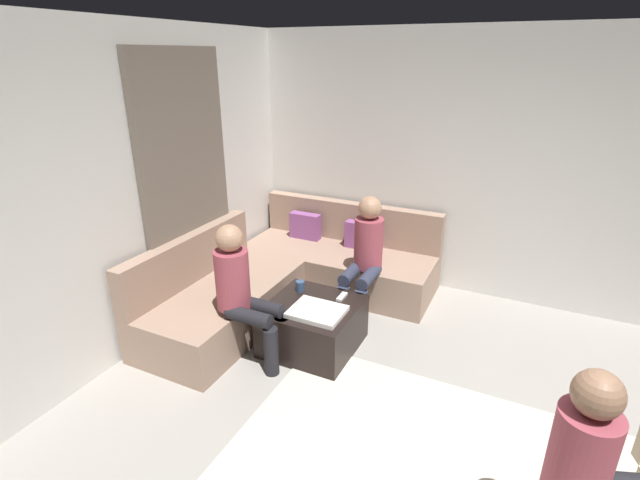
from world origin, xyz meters
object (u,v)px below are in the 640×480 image
sectional_couch (292,276)px  ottoman (313,326)px  person_on_couch_back (365,254)px  person_on_couch_side (243,290)px  game_remote (342,297)px  person_on_armchair (599,469)px  coffee_mug (300,286)px

sectional_couch → ottoman: 0.89m
person_on_couch_back → person_on_couch_side: (-0.63, -1.12, 0.00)m
game_remote → person_on_armchair: bearing=-35.8°
coffee_mug → person_on_couch_side: bearing=-110.4°
coffee_mug → game_remote: 0.40m
sectional_couch → coffee_mug: bearing=-53.2°
game_remote → person_on_couch_side: (-0.61, -0.62, 0.23)m
person_on_couch_back → person_on_couch_side: bearing=60.5°
ottoman → game_remote: (0.18, 0.22, 0.22)m
ottoman → coffee_mug: bearing=140.7°
sectional_couch → coffee_mug: 0.63m
coffee_mug → game_remote: size_ratio=0.63×
person_on_couch_back → person_on_couch_side: 1.28m
game_remote → sectional_couch: bearing=149.8°
sectional_couch → ottoman: size_ratio=3.36×
sectional_couch → game_remote: sectional_couch is taller
sectional_couch → person_on_couch_side: (0.15, -1.06, 0.38)m
person_on_couch_back → game_remote: bearing=87.9°
sectional_couch → game_remote: bearing=-30.2°
sectional_couch → person_on_couch_side: bearing=-82.1°
coffee_mug → game_remote: coffee_mug is taller
sectional_couch → coffee_mug: (0.36, -0.48, 0.19)m
sectional_couch → game_remote: size_ratio=17.00×
person_on_couch_side → person_on_armchair: 2.60m
game_remote → person_on_couch_side: 0.90m
person_on_couch_back → person_on_armchair: bearing=135.1°
person_on_couch_back → person_on_couch_side: size_ratio=1.00×
person_on_couch_side → person_on_couch_back: bearing=150.5°
person_on_couch_back → sectional_couch: bearing=4.0°
coffee_mug → person_on_couch_back: person_on_couch_back is taller
game_remote → person_on_armchair: 2.33m
ottoman → person_on_couch_side: bearing=-137.5°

